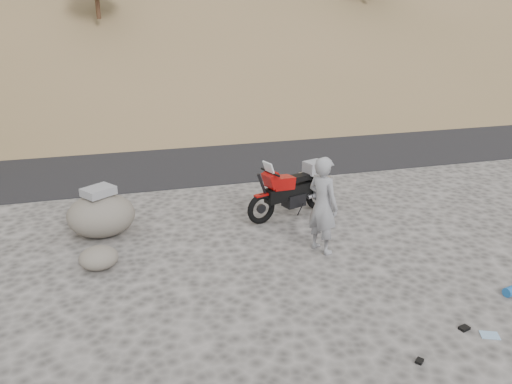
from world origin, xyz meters
TOP-DOWN VIEW (x-y plane):
  - ground at (0.00, 0.00)m, footprint 140.00×140.00m
  - road at (0.00, 9.00)m, footprint 120.00×7.00m
  - motorcycle at (0.21, 3.01)m, footprint 2.35×1.14m
  - man at (0.08, 1.10)m, footprint 0.72×0.85m
  - boulder at (-4.15, 3.02)m, footprint 1.77×1.65m
  - small_rock at (-4.20, 1.52)m, footprint 0.78×0.72m
  - gear_glove_a at (1.17, -1.94)m, footprint 0.18×0.15m
  - gear_glove_b at (0.09, -2.42)m, footprint 0.15×0.15m
  - gear_blue_cloth at (1.44, -2.17)m, footprint 0.32×0.28m

SIDE VIEW (x-z plane):
  - ground at x=0.00m, z-range 0.00..0.00m
  - road at x=0.00m, z-range -0.03..0.03m
  - man at x=0.08m, z-range -0.98..0.98m
  - gear_blue_cloth at x=1.44m, z-range 0.00..0.01m
  - gear_glove_b at x=0.09m, z-range 0.00..0.04m
  - gear_glove_a at x=1.17m, z-range 0.00..0.04m
  - small_rock at x=-4.20m, z-range 0.00..0.43m
  - boulder at x=-4.15m, z-range -0.07..1.03m
  - motorcycle at x=0.21m, z-range -0.11..1.34m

